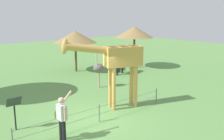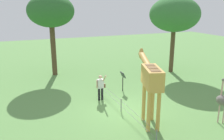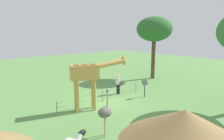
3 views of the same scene
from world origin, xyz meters
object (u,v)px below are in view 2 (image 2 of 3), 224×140
Objects in this scene: visitor at (101,86)px; info_sign at (123,77)px; tree_northeast at (51,12)px; ostrich at (223,101)px; giraffe at (150,79)px; tree_east at (175,15)px.

visitor is 2.13m from info_sign.
tree_northeast is at bearing 14.63° from visitor.
ostrich is 13.62m from tree_northeast.
info_sign is at bearing -147.15° from tree_northeast.
giraffe is 4.00m from visitor.
tree_east is 9.90m from tree_northeast.
tree_east reaches higher than giraffe.
tree_east is 4.77× the size of info_sign.
tree_east is (8.60, -3.27, 3.66)m from ostrich.
ostrich is (-1.38, -3.25, -1.09)m from giraffe.
tree_east reaches higher than ostrich.
tree_east is (7.21, -6.52, 2.57)m from giraffe.
tree_northeast reaches higher than tree_east.
visitor is 0.75× the size of ostrich.
tree_east is 0.98× the size of tree_northeast.
tree_east is at bearing -65.15° from info_sign.
giraffe is 4.74m from info_sign.
ostrich is at bearing -156.27° from info_sign.
ostrich is 6.43m from info_sign.
giraffe is 0.57× the size of tree_northeast.
info_sign is (-5.59, -3.61, -4.15)m from tree_northeast.
ostrich is at bearing -151.63° from tree_northeast.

